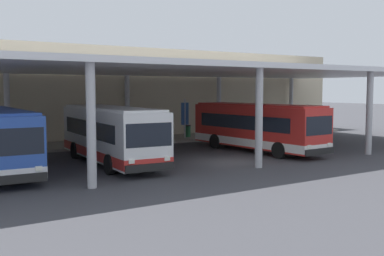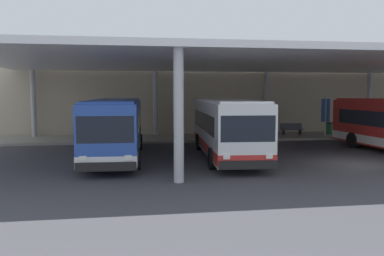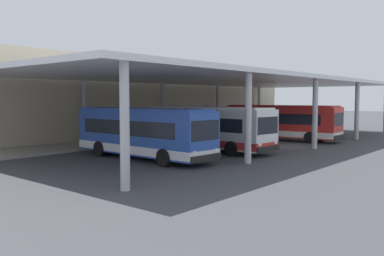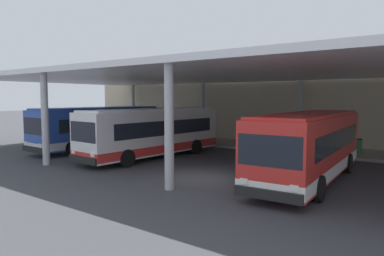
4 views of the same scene
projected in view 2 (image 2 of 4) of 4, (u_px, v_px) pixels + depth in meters
name	position (u px, v px, depth m)	size (l,w,h in m)	color
ground_plane	(358.00, 164.00, 19.20)	(200.00, 200.00, 0.00)	#3D3D42
platform_kerb	(274.00, 136.00, 30.76)	(42.00, 4.50, 0.18)	gray
station_building_facade	(261.00, 89.00, 33.63)	(48.00, 1.60, 7.66)	#C1B293
canopy_shelter	(311.00, 64.00, 24.14)	(40.00, 17.00, 5.55)	silver
bus_nearest_bay	(116.00, 128.00, 20.78)	(2.98, 10.61, 3.17)	#284CA8
bus_second_bay	(226.00, 127.00, 21.18)	(3.19, 10.67, 3.17)	white
bench_waiting	(292.00, 129.00, 31.01)	(1.80, 0.45, 0.92)	#4C515B
trash_bin	(329.00, 128.00, 31.30)	(0.52, 0.52, 0.98)	#236638
banner_sign	(325.00, 113.00, 30.38)	(0.70, 0.12, 3.20)	#B2B2B7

